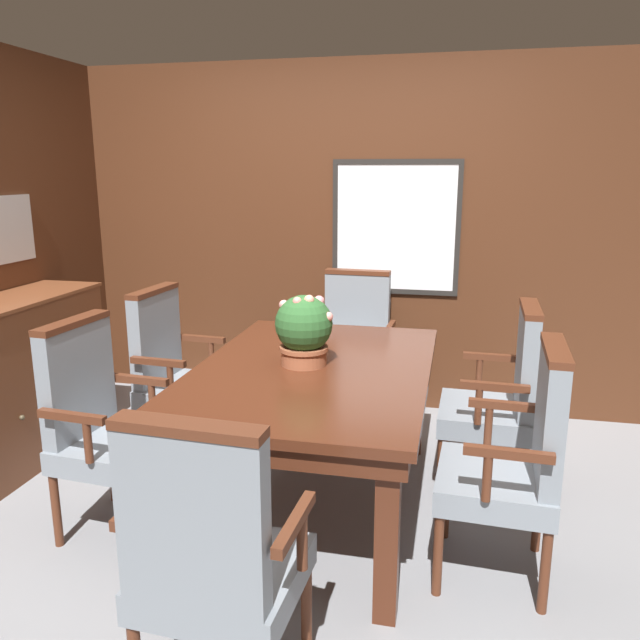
{
  "coord_description": "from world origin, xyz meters",
  "views": [
    {
      "loc": [
        0.85,
        -2.65,
        1.7
      ],
      "look_at": [
        0.18,
        0.37,
        0.96
      ],
      "focal_mm": 35.0,
      "sensor_mm": 36.0,
      "label": 1
    }
  ],
  "objects_px": {
    "chair_head_near": "(212,555)",
    "sideboard_cabinet": "(18,380)",
    "chair_right_far": "(501,394)",
    "potted_plant": "(304,329)",
    "chair_left_far": "(175,369)",
    "dining_table": "(313,384)",
    "chair_left_near": "(102,420)",
    "chair_right_near": "(517,456)",
    "chair_head_far": "(354,342)"
  },
  "relations": [
    {
      "from": "potted_plant",
      "to": "chair_right_near",
      "type": "bearing_deg",
      "value": -21.31
    },
    {
      "from": "chair_right_far",
      "to": "potted_plant",
      "type": "relative_size",
      "value": 2.86
    },
    {
      "from": "sideboard_cabinet",
      "to": "chair_right_far",
      "type": "bearing_deg",
      "value": 4.43
    },
    {
      "from": "chair_head_near",
      "to": "chair_left_near",
      "type": "distance_m",
      "value": 1.27
    },
    {
      "from": "chair_right_near",
      "to": "chair_left_far",
      "type": "relative_size",
      "value": 1.0
    },
    {
      "from": "chair_right_near",
      "to": "chair_right_far",
      "type": "distance_m",
      "value": 0.76
    },
    {
      "from": "potted_plant",
      "to": "chair_left_near",
      "type": "bearing_deg",
      "value": -154.66
    },
    {
      "from": "chair_left_far",
      "to": "chair_left_near",
      "type": "relative_size",
      "value": 1.0
    },
    {
      "from": "chair_right_near",
      "to": "chair_right_far",
      "type": "bearing_deg",
      "value": -175.89
    },
    {
      "from": "chair_head_far",
      "to": "chair_left_near",
      "type": "distance_m",
      "value": 1.89
    },
    {
      "from": "sideboard_cabinet",
      "to": "dining_table",
      "type": "bearing_deg",
      "value": -5.29
    },
    {
      "from": "chair_head_near",
      "to": "sideboard_cabinet",
      "type": "xyz_separation_m",
      "value": [
        -1.82,
        1.45,
        -0.06
      ]
    },
    {
      "from": "potted_plant",
      "to": "chair_head_far",
      "type": "bearing_deg",
      "value": 87.71
    },
    {
      "from": "chair_head_far",
      "to": "chair_head_near",
      "type": "height_order",
      "value": "same"
    },
    {
      "from": "chair_head_near",
      "to": "dining_table",
      "type": "bearing_deg",
      "value": -87.96
    },
    {
      "from": "chair_head_near",
      "to": "sideboard_cabinet",
      "type": "distance_m",
      "value": 2.33
    },
    {
      "from": "chair_head_near",
      "to": "potted_plant",
      "type": "xyz_separation_m",
      "value": [
        -0.03,
        1.3,
        0.39
      ]
    },
    {
      "from": "chair_head_far",
      "to": "chair_left_far",
      "type": "distance_m",
      "value": 1.26
    },
    {
      "from": "chair_right_far",
      "to": "chair_left_far",
      "type": "bearing_deg",
      "value": -88.82
    },
    {
      "from": "chair_right_near",
      "to": "chair_left_far",
      "type": "distance_m",
      "value": 2.05
    },
    {
      "from": "chair_head_far",
      "to": "chair_head_near",
      "type": "distance_m",
      "value": 2.52
    },
    {
      "from": "chair_right_far",
      "to": "chair_head_near",
      "type": "bearing_deg",
      "value": -28.02
    },
    {
      "from": "chair_right_near",
      "to": "chair_left_near",
      "type": "distance_m",
      "value": 1.89
    },
    {
      "from": "sideboard_cabinet",
      "to": "chair_left_far",
      "type": "bearing_deg",
      "value": 14.58
    },
    {
      "from": "chair_left_far",
      "to": "chair_head_near",
      "type": "distance_m",
      "value": 1.92
    },
    {
      "from": "chair_head_near",
      "to": "chair_left_far",
      "type": "bearing_deg",
      "value": -58.33
    },
    {
      "from": "chair_head_far",
      "to": "potted_plant",
      "type": "xyz_separation_m",
      "value": [
        -0.05,
        -1.22,
        0.39
      ]
    },
    {
      "from": "chair_head_far",
      "to": "chair_left_far",
      "type": "bearing_deg",
      "value": -136.13
    },
    {
      "from": "potted_plant",
      "to": "chair_head_near",
      "type": "bearing_deg",
      "value": -88.64
    },
    {
      "from": "chair_left_near",
      "to": "sideboard_cabinet",
      "type": "relative_size",
      "value": 0.84
    },
    {
      "from": "dining_table",
      "to": "chair_head_far",
      "type": "xyz_separation_m",
      "value": [
        -0.0,
        1.24,
        -0.11
      ]
    },
    {
      "from": "chair_left_far",
      "to": "chair_right_near",
      "type": "bearing_deg",
      "value": -108.48
    },
    {
      "from": "chair_head_near",
      "to": "sideboard_cabinet",
      "type": "height_order",
      "value": "chair_head_near"
    },
    {
      "from": "chair_right_far",
      "to": "potted_plant",
      "type": "xyz_separation_m",
      "value": [
        -0.98,
        -0.37,
        0.39
      ]
    },
    {
      "from": "dining_table",
      "to": "potted_plant",
      "type": "distance_m",
      "value": 0.28
    },
    {
      "from": "dining_table",
      "to": "potted_plant",
      "type": "height_order",
      "value": "potted_plant"
    },
    {
      "from": "dining_table",
      "to": "chair_right_near",
      "type": "height_order",
      "value": "chair_right_near"
    },
    {
      "from": "chair_right_far",
      "to": "potted_plant",
      "type": "height_order",
      "value": "potted_plant"
    },
    {
      "from": "chair_right_near",
      "to": "sideboard_cabinet",
      "type": "xyz_separation_m",
      "value": [
        -2.79,
        0.54,
        -0.06
      ]
    },
    {
      "from": "chair_left_near",
      "to": "sideboard_cabinet",
      "type": "distance_m",
      "value": 1.07
    },
    {
      "from": "chair_right_far",
      "to": "chair_right_near",
      "type": "bearing_deg",
      "value": 3.08
    },
    {
      "from": "chair_right_far",
      "to": "sideboard_cabinet",
      "type": "distance_m",
      "value": 2.78
    },
    {
      "from": "dining_table",
      "to": "chair_right_near",
      "type": "bearing_deg",
      "value": -21.42
    },
    {
      "from": "chair_head_near",
      "to": "potted_plant",
      "type": "distance_m",
      "value": 1.36
    },
    {
      "from": "chair_left_far",
      "to": "chair_left_near",
      "type": "height_order",
      "value": "same"
    },
    {
      "from": "chair_left_near",
      "to": "potted_plant",
      "type": "relative_size",
      "value": 2.86
    },
    {
      "from": "chair_left_far",
      "to": "chair_left_near",
      "type": "distance_m",
      "value": 0.8
    },
    {
      "from": "chair_head_near",
      "to": "sideboard_cabinet",
      "type": "relative_size",
      "value": 0.84
    },
    {
      "from": "dining_table",
      "to": "sideboard_cabinet",
      "type": "distance_m",
      "value": 1.86
    },
    {
      "from": "dining_table",
      "to": "chair_head_far",
      "type": "relative_size",
      "value": 1.68
    }
  ]
}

